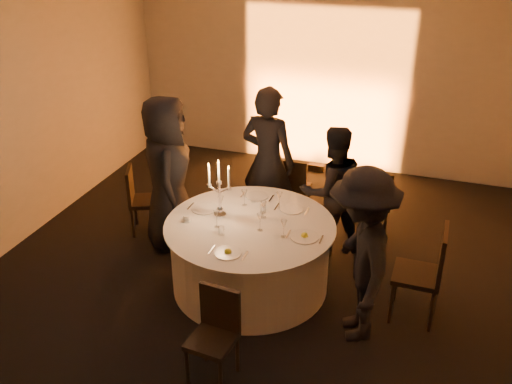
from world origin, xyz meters
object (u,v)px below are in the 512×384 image
(chair_right, at_px, (427,269))
(chair_left, at_px, (139,196))
(guest_left, at_px, (168,174))
(chair_front, at_px, (215,330))
(guest_right, at_px, (361,256))
(guest_back_left, at_px, (268,162))
(chair_back_left, at_px, (293,186))
(banquet_table, at_px, (250,255))
(guest_back_right, at_px, (332,191))
(candelabra, at_px, (219,197))
(chair_back_right, at_px, (371,203))
(coffee_cup, at_px, (187,218))

(chair_right, bearing_deg, chair_left, -99.45)
(chair_right, distance_m, guest_left, 3.08)
(guest_left, bearing_deg, chair_left, 50.22)
(chair_front, bearing_deg, chair_left, 138.19)
(chair_front, bearing_deg, guest_right, 46.95)
(chair_left, relative_size, guest_back_left, 0.46)
(chair_back_left, relative_size, chair_right, 0.86)
(banquet_table, distance_m, guest_back_right, 1.26)
(chair_back_left, relative_size, candelabra, 1.35)
(chair_back_right, xyz_separation_m, guest_back_left, (-1.27, -0.14, 0.43))
(chair_back_left, height_order, guest_back_right, guest_back_right)
(guest_left, relative_size, guest_back_left, 0.99)
(banquet_table, distance_m, chair_right, 1.82)
(guest_back_right, xyz_separation_m, candelabra, (-1.02, -0.93, 0.21))
(chair_left, relative_size, guest_right, 0.50)
(guest_right, relative_size, coffee_cup, 15.88)
(chair_back_right, distance_m, guest_back_right, 0.62)
(guest_back_right, xyz_separation_m, coffee_cup, (-1.31, -1.14, 0.01))
(chair_back_left, relative_size, guest_right, 0.51)
(chair_right, height_order, guest_back_left, guest_back_left)
(chair_left, bearing_deg, chair_front, -160.79)
(guest_right, xyz_separation_m, coffee_cup, (-1.87, 0.26, -0.07))
(chair_back_right, bearing_deg, chair_front, 34.79)
(chair_back_right, height_order, guest_back_left, guest_back_left)
(guest_left, height_order, guest_back_left, guest_back_left)
(candelabra, bearing_deg, banquet_table, -11.28)
(chair_front, relative_size, guest_back_right, 0.55)
(banquet_table, xyz_separation_m, chair_back_right, (1.08, 1.36, 0.13))
(chair_back_right, height_order, candelabra, candelabra)
(chair_left, height_order, guest_back_right, guest_back_right)
(chair_left, height_order, chair_front, chair_left)
(guest_left, height_order, candelabra, guest_left)
(candelabra, bearing_deg, chair_right, -1.17)
(chair_back_right, distance_m, guest_back_left, 1.35)
(guest_right, bearing_deg, chair_front, -67.19)
(chair_front, bearing_deg, chair_back_right, 76.60)
(guest_left, bearing_deg, guest_right, -135.16)
(chair_right, bearing_deg, banquet_table, -88.12)
(guest_right, bearing_deg, candelabra, -125.28)
(banquet_table, bearing_deg, chair_front, -83.72)
(chair_right, distance_m, guest_right, 0.79)
(guest_back_right, bearing_deg, guest_left, -19.34)
(chair_front, xyz_separation_m, guest_back_right, (0.51, 2.34, 0.31))
(chair_back_right, distance_m, chair_front, 2.86)
(chair_front, height_order, guest_back_right, guest_back_right)
(chair_back_right, relative_size, guest_right, 0.52)
(banquet_table, xyz_separation_m, guest_back_left, (-0.19, 1.22, 0.56))
(chair_right, bearing_deg, guest_back_right, -129.10)
(banquet_table, relative_size, chair_right, 1.74)
(chair_back_right, xyz_separation_m, chair_right, (0.73, -1.33, 0.07))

